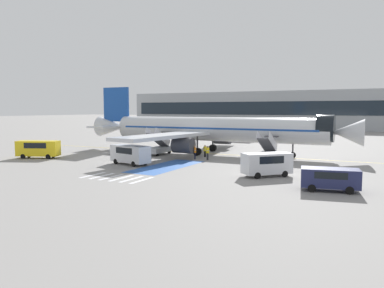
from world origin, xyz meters
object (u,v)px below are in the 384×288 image
ground_crew_2 (205,150)px  boarding_stairs_aft (158,148)px  service_van_0 (267,163)px  ground_crew_1 (195,151)px  airliner (211,129)px  fuel_tanker (237,133)px  boarding_stairs_forward (267,154)px  service_van_1 (130,153)px  baggage_cart (117,153)px  terminal_building (283,110)px  ground_crew_0 (208,152)px  service_van_2 (38,148)px  service_van_3 (330,177)px

ground_crew_2 → boarding_stairs_aft: bearing=110.8°
service_van_0 → ground_crew_1: size_ratio=2.66×
airliner → fuel_tanker: size_ratio=4.59×
boarding_stairs_forward → service_van_0: size_ratio=1.11×
airliner → service_van_1: (-3.93, -14.39, -2.26)m
fuel_tanker → service_van_1: 37.50m
boarding_stairs_forward → baggage_cart: size_ratio=1.83×
boarding_stairs_aft → baggage_cart: size_ratio=1.83×
boarding_stairs_aft → fuel_tanker: (1.53, 27.62, 0.62)m
fuel_tanker → terminal_building: 53.90m
service_van_1 → ground_crew_0: size_ratio=3.04×
baggage_cart → ground_crew_2: (12.62, 3.31, 0.70)m
service_van_0 → service_van_2: 31.31m
airliner → baggage_cart: 14.15m
boarding_stairs_forward → terminal_building: bearing=100.9°
airliner → ground_crew_1: 7.11m
ground_crew_0 → ground_crew_2: 3.06m
boarding_stairs_forward → fuel_tanker: size_ratio=0.59×
service_van_3 → ground_crew_1: (-18.44, 11.92, -0.08)m
boarding_stairs_aft → service_van_2: (-12.17, -10.87, 0.39)m
airliner → terminal_building: size_ratio=0.37×
boarding_stairs_forward → boarding_stairs_aft: bearing=-180.0°
ground_crew_2 → service_van_2: bearing=135.9°
baggage_cart → ground_crew_0: (14.24, 0.71, 0.80)m
boarding_stairs_forward → service_van_2: 30.42m
boarding_stairs_aft → fuel_tanker: size_ratio=0.59×
service_van_1 → fuel_tanker: bearing=14.0°
service_van_1 → baggage_cart: (-7.84, 7.29, -1.11)m
boarding_stairs_forward → airliner: bearing=155.7°
service_van_1 → ground_crew_2: (4.78, 10.60, -0.41)m
fuel_tanker → ground_crew_2: 27.49m
service_van_1 → ground_crew_1: service_van_1 is taller
baggage_cart → terminal_building: (3.00, 83.75, 6.01)m
boarding_stairs_aft → boarding_stairs_forward: bearing=0.0°
boarding_stairs_aft → service_van_2: 16.32m
ground_crew_1 → terminal_building: (-9.50, 83.23, 5.22)m
fuel_tanker → service_van_3: fuel_tanker is taller
boarding_stairs_forward → service_van_1: boarding_stairs_forward is taller
service_van_0 → service_van_2: size_ratio=0.82×
airliner → service_van_1: airliner is taller
service_van_0 → terminal_building: bearing=-32.4°
baggage_cart → ground_crew_1: ground_crew_1 is taller
service_van_2 → airliner: bearing=105.9°
boarding_stairs_forward → service_van_1: (-13.59, -10.42, 0.39)m
ground_crew_2 → ground_crew_1: bearing=-167.4°
airliner → ground_crew_2: (0.85, -3.79, -2.67)m
terminal_building → ground_crew_2: bearing=-83.2°
service_van_3 → ground_crew_1: service_van_3 is taller
service_van_0 → boarding_stairs_forward: bearing=-29.3°
fuel_tanker → ground_crew_0: bearing=-163.5°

